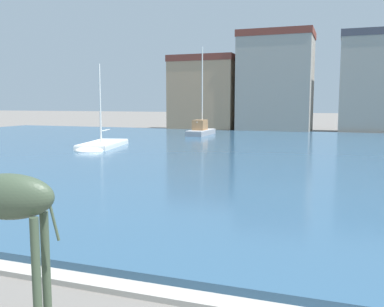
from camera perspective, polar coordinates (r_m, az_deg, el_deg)
harbor_water at (r=29.29m, az=13.33°, el=-0.16°), size 81.88×43.34×0.30m
quay_edge_coping at (r=8.47m, az=-4.49°, el=-18.16°), size 81.88×0.50×0.12m
giraffe_statue at (r=7.30m, az=-24.25°, el=-5.87°), size 2.32×1.01×4.12m
sailboat_white at (r=32.25m, az=-12.14°, el=0.87°), size 3.59×7.02×6.43m
sailboat_grey at (r=44.17m, az=1.36°, el=2.98°), size 1.73×5.82×9.24m
townhouse_corner_house at (r=55.63m, az=1.83°, el=8.02°), size 8.46×6.63×9.48m
townhouse_narrow_midrow at (r=53.28m, az=11.14°, el=9.32°), size 8.74×6.48×12.02m
townhouse_end_terrace at (r=54.49m, az=22.98°, el=8.68°), size 7.27×6.85×11.70m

